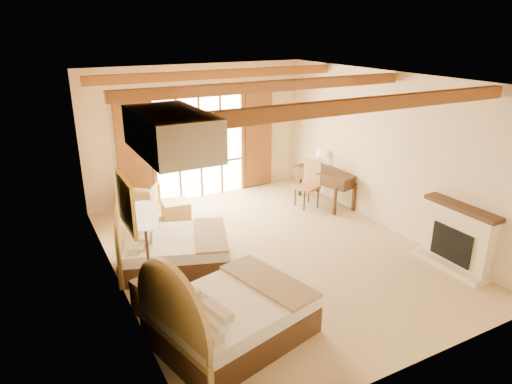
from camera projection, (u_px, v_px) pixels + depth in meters
floor at (270, 252)px, 8.62m from camera, size 7.00×7.00×0.00m
wall_back at (199, 132)px, 10.97m from camera, size 5.50×0.00×5.50m
wall_left at (112, 197)px, 6.86m from camera, size 0.00×7.00×7.00m
wall_right at (388, 152)px, 9.28m from camera, size 0.00×7.00×7.00m
ceiling at (272, 79)px, 7.52m from camera, size 7.00×7.00×0.00m
ceiling_beams at (272, 86)px, 7.56m from camera, size 5.39×4.60×0.18m
french_doors at (200, 147)px, 11.04m from camera, size 3.95×0.08×2.60m
fireplace at (456, 240)px, 7.94m from camera, size 0.46×1.40×1.16m
painting at (126, 203)px, 6.20m from camera, size 0.06×0.95×0.75m
canopy_valance at (171, 132)px, 4.89m from camera, size 0.70×1.40×0.45m
bed_near at (223, 315)px, 6.08m from camera, size 2.31×1.92×1.30m
bed_far at (168, 248)px, 7.96m from camera, size 2.26×1.91×1.21m
nightstand at (151, 296)px, 6.73m from camera, size 0.56×0.56×0.53m
floor_lamp at (145, 223)px, 6.30m from camera, size 0.37×0.37×1.72m
armchair at (140, 199)px, 10.23m from camera, size 1.07×1.08×0.72m
ottoman at (176, 210)px, 10.02m from camera, size 0.63×0.63×0.41m
desk at (326, 185)px, 10.86m from camera, size 1.03×1.64×0.82m
desk_chair at (308, 193)px, 10.68m from camera, size 0.63×0.61×1.08m
desk_lamp at (320, 153)px, 11.01m from camera, size 0.19×0.19×0.38m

